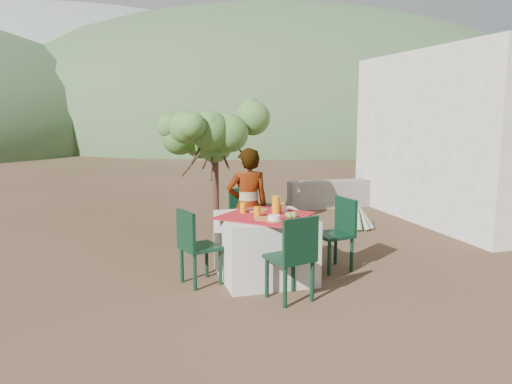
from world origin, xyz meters
TOP-DOWN VIEW (x-y plane):
  - ground at (0.00, 0.00)m, footprint 160.00×160.00m
  - table at (0.61, -0.46)m, footprint 1.30×1.30m
  - chair_far at (0.67, 0.62)m, footprint 0.46×0.46m
  - chair_near at (0.69, -1.26)m, footprint 0.52×0.52m
  - chair_left at (-0.21, -0.47)m, footprint 0.51×0.51m
  - chair_right at (1.60, -0.37)m, footprint 0.48×0.48m
  - person at (0.58, 0.18)m, footprint 0.56×0.38m
  - shrub_tree at (0.60, 2.18)m, footprint 1.60×1.57m
  - agave at (2.86, 1.55)m, footprint 0.58×0.56m
  - guesthouse at (5.60, 1.80)m, footprint 3.20×4.20m
  - stone_wall at (3.60, 3.40)m, footprint 2.60×0.35m
  - hill_near_right at (12.00, 36.00)m, footprint 48.00×48.00m
  - hill_far_center at (-4.00, 52.00)m, footprint 60.00×60.00m
  - hill_far_right at (28.00, 46.00)m, footprint 36.00×36.00m
  - plate_far at (0.60, -0.20)m, footprint 0.26×0.26m
  - plate_near at (0.54, -0.67)m, footprint 0.21×0.21m
  - glass_far at (0.41, -0.26)m, footprint 0.08×0.08m
  - glass_near at (0.50, -0.54)m, footprint 0.07×0.07m
  - juice_pitcher at (0.76, -0.43)m, footprint 0.10×0.10m
  - bowl_plate at (0.62, -0.79)m, footprint 0.21×0.21m
  - white_bowl at (0.62, -0.79)m, footprint 0.14×0.14m
  - jar_left at (0.86, -0.31)m, footprint 0.05×0.05m
  - jar_right at (0.93, -0.19)m, footprint 0.06×0.06m
  - napkin_holder at (0.88, -0.37)m, footprint 0.07×0.04m
  - fruit_cluster at (0.85, -0.71)m, footprint 0.14×0.13m

SIDE VIEW (x-z plane):
  - ground at x=0.00m, z-range 0.00..0.00m
  - hill_near_right at x=12.00m, z-range -10.00..10.00m
  - hill_far_center at x=-4.00m, z-range -12.00..12.00m
  - hill_far_right at x=28.00m, z-range -7.00..7.00m
  - agave at x=2.86m, z-range -0.10..0.51m
  - stone_wall at x=3.60m, z-range 0.00..0.55m
  - table at x=0.61m, z-range 0.00..0.76m
  - chair_left at x=-0.21m, z-range 0.05..0.92m
  - chair_right at x=1.60m, z-range 0.05..0.95m
  - chair_far at x=0.67m, z-range 0.05..0.96m
  - chair_near at x=0.69m, z-range 0.05..0.96m
  - person at x=0.58m, z-range 0.00..1.50m
  - bowl_plate at x=0.62m, z-range 0.76..0.77m
  - plate_far at x=0.60m, z-range 0.76..0.78m
  - plate_near at x=0.54m, z-range 0.76..0.78m
  - fruit_cluster at x=0.85m, z-range 0.76..0.83m
  - white_bowl at x=0.62m, z-range 0.77..0.83m
  - napkin_holder at x=0.88m, z-range 0.76..0.84m
  - jar_left at x=0.86m, z-range 0.76..0.84m
  - jar_right at x=0.93m, z-range 0.76..0.85m
  - glass_near at x=0.50m, z-range 0.76..0.88m
  - glass_far at x=0.41m, z-range 0.76..0.89m
  - juice_pitcher at x=0.76m, z-range 0.76..0.98m
  - shrub_tree at x=0.60m, z-range 0.55..2.43m
  - guesthouse at x=5.60m, z-range 0.00..3.00m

